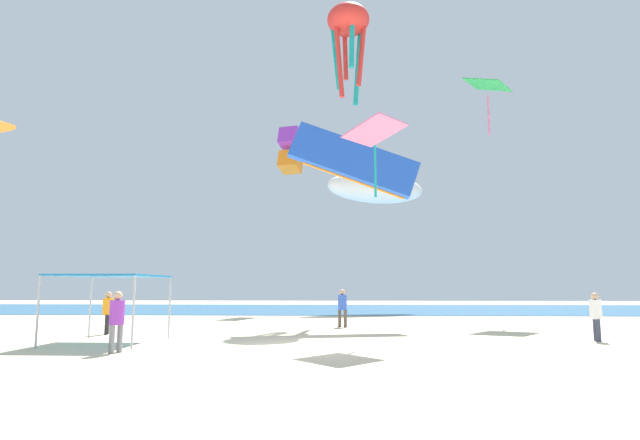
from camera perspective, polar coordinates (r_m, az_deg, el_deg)
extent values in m
cube|color=beige|center=(16.44, -2.94, -13.98)|extent=(110.00, 110.00, 0.10)
cube|color=#28608C|center=(44.61, 0.57, -9.74)|extent=(110.00, 21.34, 0.03)
cylinder|color=#B2B2B7|center=(18.10, -28.61, -8.86)|extent=(0.07, 0.07, 2.19)
cylinder|color=#B2B2B7|center=(16.79, -19.85, -9.51)|extent=(0.07, 0.07, 2.19)
cylinder|color=#B2B2B7|center=(20.99, -23.95, -8.80)|extent=(0.07, 0.07, 2.19)
cylinder|color=#B2B2B7|center=(19.87, -16.22, -9.26)|extent=(0.07, 0.07, 2.19)
cube|color=#1972B7|center=(18.87, -21.96, -5.71)|extent=(3.02, 3.35, 0.06)
cylinder|color=brown|center=(24.53, 2.17, -10.76)|extent=(0.16, 0.16, 0.79)
cylinder|color=brown|center=(24.37, 2.80, -10.78)|extent=(0.16, 0.16, 0.79)
cylinder|color=blue|center=(24.42, 2.48, -9.04)|extent=(0.41, 0.41, 0.69)
sphere|color=tan|center=(24.41, 2.47, -7.92)|extent=(0.26, 0.26, 0.26)
cylinder|color=black|center=(22.23, -22.42, -10.61)|extent=(0.15, 0.15, 0.76)
cylinder|color=black|center=(22.53, -22.35, -10.57)|extent=(0.15, 0.15, 0.76)
cylinder|color=orange|center=(22.35, -22.29, -8.77)|extent=(0.40, 0.40, 0.66)
sphere|color=tan|center=(22.33, -22.24, -7.61)|extent=(0.25, 0.25, 0.25)
cylinder|color=slate|center=(16.13, -21.16, -12.05)|extent=(0.15, 0.15, 0.79)
cylinder|color=slate|center=(15.90, -21.93, -12.09)|extent=(0.15, 0.15, 0.79)
cylinder|color=purple|center=(15.96, -21.42, -9.45)|extent=(0.41, 0.41, 0.68)
sphere|color=tan|center=(15.95, -21.34, -7.76)|extent=(0.26, 0.26, 0.26)
cylinder|color=#33384C|center=(20.64, 28.04, -10.61)|extent=(0.15, 0.15, 0.75)
cylinder|color=#33384C|center=(20.36, 28.30, -10.65)|extent=(0.15, 0.15, 0.75)
cylinder|color=white|center=(20.46, 28.04, -8.67)|extent=(0.39, 0.39, 0.65)
sphere|color=tan|center=(20.45, 27.97, -7.42)|extent=(0.24, 0.24, 0.24)
cube|color=green|center=(34.47, 17.92, 13.97)|extent=(3.20, 3.22, 0.75)
cylinder|color=pink|center=(33.83, 18.05, 10.93)|extent=(0.15, 0.15, 2.48)
ellipsoid|color=white|center=(40.85, 6.20, 3.50)|extent=(8.63, 5.72, 2.76)
cone|color=red|center=(41.11, 6.18, 5.26)|extent=(1.61, 1.68, 1.04)
cube|color=purple|center=(40.44, -3.26, 8.89)|extent=(1.91, 2.13, 1.69)
cube|color=orange|center=(39.97, -3.28, 6.38)|extent=(1.91, 2.13, 1.69)
ellipsoid|color=red|center=(35.00, 3.13, 21.12)|extent=(3.22, 3.22, 1.93)
cylinder|color=red|center=(34.77, 2.81, 17.49)|extent=(0.37, 0.58, 2.98)
cylinder|color=teal|center=(34.08, 1.78, 17.21)|extent=(0.66, 0.40, 3.87)
cylinder|color=red|center=(33.17, 2.11, 17.08)|extent=(0.64, 0.62, 4.76)
cylinder|color=teal|center=(33.35, 3.52, 18.64)|extent=(0.37, 0.58, 2.98)
cylinder|color=red|center=(33.68, 4.56, 17.53)|extent=(0.66, 0.40, 3.87)
cylinder|color=teal|center=(34.21, 4.18, 16.30)|extent=(0.64, 0.62, 4.76)
cube|color=blue|center=(26.08, 3.77, 6.60)|extent=(6.66, 0.98, 4.05)
cube|color=orange|center=(25.88, 3.78, 4.70)|extent=(5.13, 0.35, 2.24)
cube|color=pink|center=(19.60, 6.04, 9.73)|extent=(2.56, 2.57, 0.56)
cylinder|color=teal|center=(19.20, 6.11, 5.38)|extent=(0.12, 0.12, 1.96)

